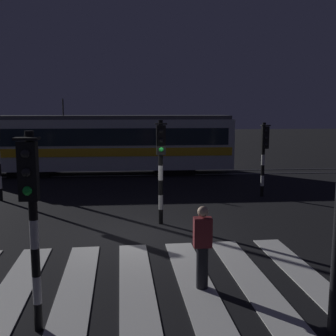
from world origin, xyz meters
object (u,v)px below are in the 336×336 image
Objects in this scene: traffic_light_median_centre at (161,157)px; pedestrian_waiting_at_kerb at (202,247)px; traffic_light_kerb_mid_left at (31,203)px; tram at (103,143)px; traffic_light_corner_far_right at (264,148)px.

pedestrian_waiting_at_kerb is (0.51, -4.63, -1.28)m from traffic_light_median_centre.
traffic_light_median_centre reaches higher than pedestrian_waiting_at_kerb.
traffic_light_kerb_mid_left is 0.23× the size of tram.
traffic_light_kerb_mid_left is at bearing -89.78° from tram.
traffic_light_corner_far_right is at bearing 64.54° from pedestrian_waiting_at_kerb.
traffic_light_corner_far_right is 9.29m from pedestrian_waiting_at_kerb.
traffic_light_median_centre is 1.07× the size of traffic_light_corner_far_right.
traffic_light_kerb_mid_left is at bearing -154.63° from pedestrian_waiting_at_kerb.
traffic_light_median_centre is (2.42, 6.02, -0.00)m from traffic_light_kerb_mid_left.
tram is at bearing 103.73° from traffic_light_median_centre.
tram is 8.38× the size of pedestrian_waiting_at_kerb.
tram reaches higher than traffic_light_kerb_mid_left.
traffic_light_kerb_mid_left is 11.92m from traffic_light_corner_far_right.
pedestrian_waiting_at_kerb is (2.94, 1.39, -1.28)m from traffic_light_kerb_mid_left.
traffic_light_median_centre is at bearing 96.33° from pedestrian_waiting_at_kerb.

